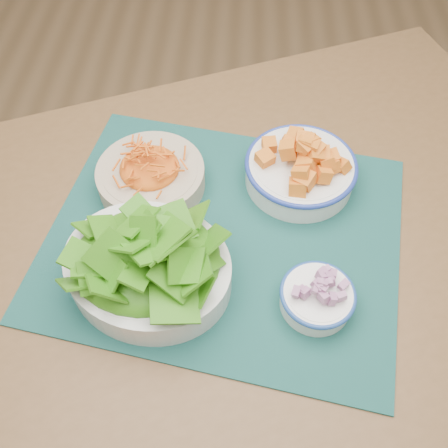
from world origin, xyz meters
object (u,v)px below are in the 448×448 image
at_px(lettuce_bowl, 147,260).
at_px(onion_bowl, 317,296).
at_px(squash_bowl, 301,165).
at_px(placemat, 224,234).
at_px(carrot_bowl, 150,172).
at_px(table, 235,261).

bearing_deg(lettuce_bowl, onion_bowl, 12.22).
bearing_deg(squash_bowl, lettuce_bowl, -138.40).
bearing_deg(placemat, carrot_bowl, 153.66).
relative_size(table, lettuce_bowl, 4.67).
height_order(table, squash_bowl, squash_bowl).
bearing_deg(table, lettuce_bowl, -167.91).
relative_size(squash_bowl, onion_bowl, 1.85).
distance_m(table, lettuce_bowl, 0.23).
height_order(table, lettuce_bowl, lettuce_bowl).
xyz_separation_m(placemat, squash_bowl, (0.14, 0.13, 0.05)).
distance_m(table, squash_bowl, 0.22).
height_order(squash_bowl, lettuce_bowl, lettuce_bowl).
distance_m(carrot_bowl, onion_bowl, 0.38).
bearing_deg(carrot_bowl, table, -33.35).
bearing_deg(onion_bowl, carrot_bowl, 140.97).
relative_size(table, onion_bowl, 11.01).
distance_m(placemat, lettuce_bowl, 0.17).
height_order(placemat, lettuce_bowl, lettuce_bowl).
bearing_deg(table, squash_bowl, 26.22).
relative_size(carrot_bowl, squash_bowl, 0.96).
bearing_deg(onion_bowl, lettuce_bowl, 172.65).
xyz_separation_m(placemat, onion_bowl, (0.15, -0.13, 0.03)).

